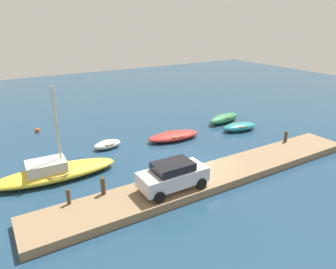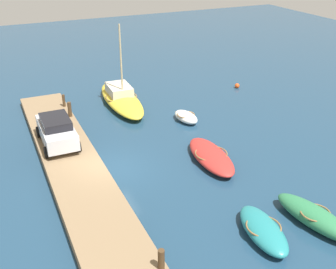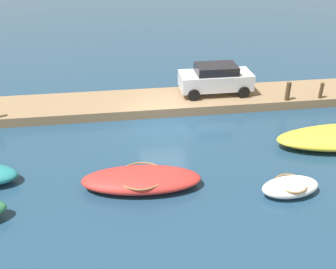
{
  "view_description": "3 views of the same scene",
  "coord_description": "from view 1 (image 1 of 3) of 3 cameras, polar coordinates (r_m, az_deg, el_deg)",
  "views": [
    {
      "loc": [
        -11.44,
        -15.23,
        9.66
      ],
      "look_at": [
        -0.07,
        3.61,
        1.31
      ],
      "focal_mm": 33.26,
      "sensor_mm": 36.0,
      "label": 1
    },
    {
      "loc": [
        18.32,
        -5.01,
        11.38
      ],
      "look_at": [
        -1.49,
        4.02,
        0.58
      ],
      "focal_mm": 43.78,
      "sensor_mm": 36.0,
      "label": 2
    },
    {
      "loc": [
        2.1,
        16.79,
        8.74
      ],
      "look_at": [
        0.24,
        3.63,
        1.28
      ],
      "focal_mm": 40.23,
      "sensor_mm": 36.0,
      "label": 3
    }
  ],
  "objects": [
    {
      "name": "ground_plane",
      "position": [
        21.36,
        5.2,
        -6.2
      ],
      "size": [
        84.0,
        84.0,
        0.0
      ],
      "primitive_type": "plane",
      "color": "navy"
    },
    {
      "name": "dock_platform",
      "position": [
        19.99,
        8.31,
        -7.56
      ],
      "size": [
        22.88,
        2.89,
        0.49
      ],
      "primitive_type": "cube",
      "color": "#846B4C",
      "rests_on": "ground_plane"
    },
    {
      "name": "motorboat_red",
      "position": [
        25.97,
        1.05,
        -0.25
      ],
      "size": [
        4.65,
        2.12,
        0.67
      ],
      "rotation": [
        0.0,
        0.0,
        -0.09
      ],
      "color": "#B72D28",
      "rests_on": "ground_plane"
    },
    {
      "name": "dinghy_white",
      "position": [
        24.78,
        -11.04,
        -1.77
      ],
      "size": [
        2.3,
        1.33,
        0.61
      ],
      "rotation": [
        0.0,
        0.0,
        0.1
      ],
      "color": "white",
      "rests_on": "ground_plane"
    },
    {
      "name": "rowboat_green",
      "position": [
        30.69,
        10.17,
        2.93
      ],
      "size": [
        4.12,
        1.91,
        0.83
      ],
      "rotation": [
        0.0,
        0.0,
        0.18
      ],
      "color": "#2D7A4C",
      "rests_on": "ground_plane"
    },
    {
      "name": "rowboat_teal",
      "position": [
        28.82,
        12.99,
        1.41
      ],
      "size": [
        3.5,
        1.88,
        0.71
      ],
      "rotation": [
        0.0,
        0.0,
        -0.15
      ],
      "color": "teal",
      "rests_on": "ground_plane"
    },
    {
      "name": "sailboat_yellow",
      "position": [
        21.02,
        -20.12,
        -6.41
      ],
      "size": [
        7.75,
        2.53,
        5.92
      ],
      "rotation": [
        0.0,
        0.0,
        -0.04
      ],
      "color": "gold",
      "rests_on": "ground_plane"
    },
    {
      "name": "mooring_post_west",
      "position": [
        17.25,
        -17.8,
        -10.79
      ],
      "size": [
        0.19,
        0.19,
        0.86
      ],
      "primitive_type": "cylinder",
      "color": "#47331E",
      "rests_on": "dock_platform"
    },
    {
      "name": "mooring_post_mid_west",
      "position": [
        17.62,
        -11.82,
        -9.22
      ],
      "size": [
        0.25,
        0.25,
        0.99
      ],
      "primitive_type": "cylinder",
      "color": "#47331E",
      "rests_on": "dock_platform"
    },
    {
      "name": "mooring_post_mid_east",
      "position": [
        25.95,
        20.78,
        -0.35
      ],
      "size": [
        0.25,
        0.25,
        0.83
      ],
      "primitive_type": "cylinder",
      "color": "#47331E",
      "rests_on": "dock_platform"
    },
    {
      "name": "parked_car",
      "position": [
        17.59,
        0.9,
        -7.46
      ],
      "size": [
        3.92,
        1.93,
        1.62
      ],
      "rotation": [
        0.0,
        0.0,
        0.0
      ],
      "color": "silver",
      "rests_on": "dock_platform"
    },
    {
      "name": "marker_buoy",
      "position": [
        30.12,
        -22.86,
        0.78
      ],
      "size": [
        0.39,
        0.39,
        0.39
      ],
      "primitive_type": "sphere",
      "color": "#E54C19",
      "rests_on": "ground_plane"
    }
  ]
}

